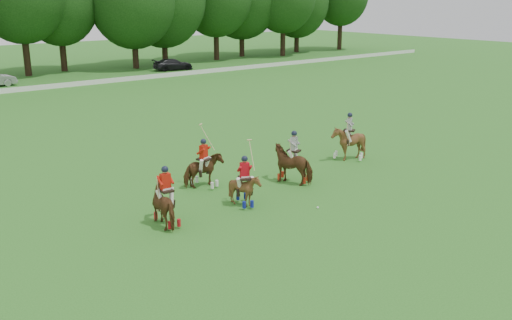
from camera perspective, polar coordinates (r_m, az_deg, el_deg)
ground at (r=20.79m, az=2.99°, el=-7.21°), size 180.00×180.00×0.00m
car_right at (r=66.37m, az=-8.30°, el=9.44°), size 4.77×2.56×1.32m
polo_red_a at (r=21.36m, az=-8.95°, el=-4.36°), size 1.17×1.90×2.28m
polo_red_b at (r=25.33m, az=-5.21°, el=-1.03°), size 1.83×1.70×2.75m
polo_red_c at (r=23.04m, az=-1.13°, el=-2.85°), size 1.48×1.56×2.63m
polo_stripe_a at (r=25.93m, az=3.77°, el=-0.36°), size 1.69×2.23×2.41m
polo_stripe_b at (r=29.80m, az=9.25°, el=1.73°), size 2.11×2.16×2.49m
polo_ball at (r=23.05m, az=6.19°, el=-4.75°), size 0.09×0.09×0.09m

